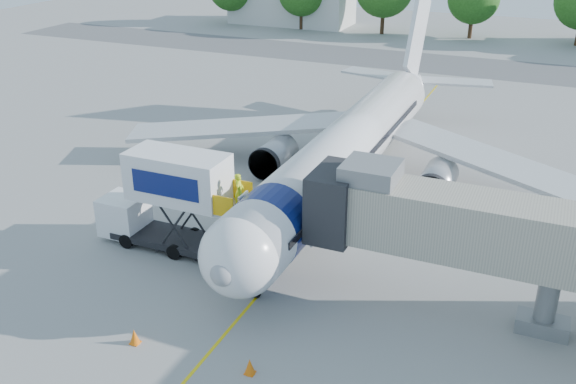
% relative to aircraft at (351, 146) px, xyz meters
% --- Properties ---
extents(ground, '(160.00, 160.00, 0.00)m').
position_rel_aircraft_xyz_m(ground, '(0.00, -4.12, -2.95)').
color(ground, gray).
rests_on(ground, ground).
extents(guidance_line, '(0.15, 70.00, 0.01)m').
position_rel_aircraft_xyz_m(guidance_line, '(0.00, -4.12, -2.94)').
color(guidance_line, yellow).
rests_on(guidance_line, ground).
extents(taxiway_strip, '(120.00, 10.00, 0.01)m').
position_rel_aircraft_xyz_m(taxiway_strip, '(0.00, 37.88, -2.94)').
color(taxiway_strip, '#59595B').
rests_on(taxiway_strip, ground).
extents(aircraft, '(34.17, 37.73, 11.35)m').
position_rel_aircraft_xyz_m(aircraft, '(0.00, 0.00, 0.00)').
color(aircraft, white).
rests_on(aircraft, ground).
extents(jet_bridge, '(13.90, 3.20, 6.60)m').
position_rel_aircraft_xyz_m(jet_bridge, '(7.99, -11.12, 1.39)').
color(jet_bridge, '#ABA593').
rests_on(jet_bridge, ground).
extents(catering_hiloader, '(8.60, 2.44, 5.50)m').
position_rel_aircraft_xyz_m(catering_hiloader, '(-6.26, -11.12, -0.19)').
color(catering_hiloader, black).
rests_on(catering_hiloader, ground).
extents(safety_cone_a, '(0.43, 0.43, 0.69)m').
position_rel_aircraft_xyz_m(safety_cone_a, '(2.12, -18.59, -2.62)').
color(safety_cone_a, orange).
rests_on(safety_cone_a, ground).
extents(safety_cone_b, '(0.43, 0.43, 0.69)m').
position_rel_aircraft_xyz_m(safety_cone_b, '(-3.19, -18.82, -2.62)').
color(safety_cone_b, orange).
rests_on(safety_cone_b, ground).
extents(outbuilding_left, '(18.40, 8.40, 5.30)m').
position_rel_aircraft_xyz_m(outbuilding_left, '(-28.00, 55.88, -0.29)').
color(outbuilding_left, silver).
rests_on(outbuilding_left, ground).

